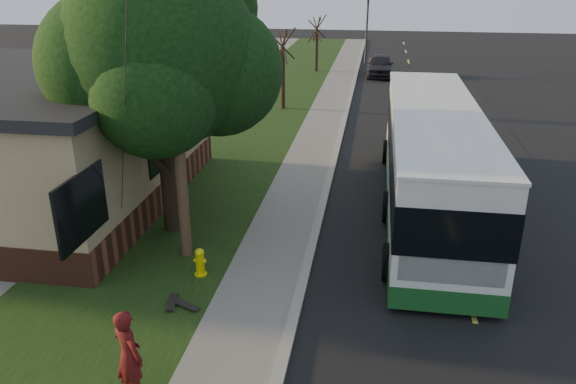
# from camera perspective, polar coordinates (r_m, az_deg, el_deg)

# --- Properties ---
(ground) EXTENTS (120.00, 120.00, 0.00)m
(ground) POSITION_cam_1_polar(r_m,az_deg,el_deg) (14.08, 1.46, -9.47)
(ground) COLOR black
(ground) RESTS_ON ground
(road) EXTENTS (8.00, 80.00, 0.01)m
(road) POSITION_cam_1_polar(r_m,az_deg,el_deg) (23.24, 14.65, 2.84)
(road) COLOR black
(road) RESTS_ON ground
(curb) EXTENTS (0.25, 80.00, 0.12)m
(curb) POSITION_cam_1_polar(r_m,az_deg,el_deg) (23.14, 4.77, 3.57)
(curb) COLOR gray
(curb) RESTS_ON ground
(sidewalk) EXTENTS (2.00, 80.00, 0.08)m
(sidewalk) POSITION_cam_1_polar(r_m,az_deg,el_deg) (23.24, 2.31, 3.65)
(sidewalk) COLOR slate
(sidewalk) RESTS_ON ground
(grass_verge) EXTENTS (5.00, 80.00, 0.07)m
(grass_verge) POSITION_cam_1_polar(r_m,az_deg,el_deg) (23.88, -6.08, 4.04)
(grass_verge) COLOR black
(grass_verge) RESTS_ON ground
(building_lot) EXTENTS (15.00, 80.00, 0.04)m
(building_lot) POSITION_cam_1_polar(r_m,az_deg,el_deg) (28.12, -26.25, 4.60)
(building_lot) COLOR slate
(building_lot) RESTS_ON ground
(fire_hydrant) EXTENTS (0.32, 0.32, 0.74)m
(fire_hydrant) POSITION_cam_1_polar(r_m,az_deg,el_deg) (14.38, -8.92, -7.04)
(fire_hydrant) COLOR yellow
(fire_hydrant) RESTS_ON grass_verge
(utility_pole) EXTENTS (2.86, 3.21, 9.07)m
(utility_pole) POSITION_cam_1_polar(r_m,az_deg,el_deg) (14.05, -11.50, 10.41)
(utility_pole) COLOR #473321
(utility_pole) RESTS_ON ground
(leafy_tree) EXTENTS (6.30, 6.00, 7.80)m
(leafy_tree) POSITION_cam_1_polar(r_m,az_deg,el_deg) (15.79, -12.61, 13.55)
(leafy_tree) COLOR black
(leafy_tree) RESTS_ON grass_verge
(bare_tree_near) EXTENTS (1.38, 1.21, 4.31)m
(bare_tree_near) POSITION_cam_1_polar(r_m,az_deg,el_deg) (30.78, -0.54, 12.28)
(bare_tree_near) COLOR black
(bare_tree_near) RESTS_ON grass_verge
(bare_tree_far) EXTENTS (1.38, 1.21, 4.03)m
(bare_tree_far) POSITION_cam_1_polar(r_m,az_deg,el_deg) (42.49, 2.92, 14.75)
(bare_tree_far) COLOR black
(bare_tree_far) RESTS_ON grass_verge
(traffic_signal) EXTENTS (0.18, 0.22, 5.50)m
(traffic_signal) POSITION_cam_1_polar(r_m,az_deg,el_deg) (46.11, 8.03, 16.59)
(traffic_signal) COLOR #2D2D30
(traffic_signal) RESTS_ON ground
(transit_bus) EXTENTS (2.86, 12.40, 3.35)m
(transit_bus) POSITION_cam_1_polar(r_m,az_deg,el_deg) (18.09, 14.39, 3.39)
(transit_bus) COLOR silver
(transit_bus) RESTS_ON ground
(skateboarder) EXTENTS (0.80, 0.73, 1.83)m
(skateboarder) POSITION_cam_1_polar(r_m,az_deg,el_deg) (10.64, -15.88, -15.70)
(skateboarder) COLOR #4E0F0F
(skateboarder) RESTS_ON grass_verge
(skateboard_main) EXTENTS (0.32, 0.76, 0.07)m
(skateboard_main) POSITION_cam_1_polar(r_m,az_deg,el_deg) (13.50, -11.66, -10.87)
(skateboard_main) COLOR black
(skateboard_main) RESTS_ON grass_verge
(skateboard_spare) EXTENTS (0.74, 0.47, 0.07)m
(skateboard_spare) POSITION_cam_1_polar(r_m,az_deg,el_deg) (13.33, -10.33, -11.24)
(skateboard_spare) COLOR black
(skateboard_spare) RESTS_ON grass_verge
(dumpster) EXTENTS (1.75, 1.59, 1.27)m
(dumpster) POSITION_cam_1_polar(r_m,az_deg,el_deg) (18.82, -24.55, -0.85)
(dumpster) COLOR #13331D
(dumpster) RESTS_ON building_lot
(distant_car) EXTENTS (1.91, 4.57, 1.55)m
(distant_car) POSITION_cam_1_polar(r_m,az_deg,el_deg) (41.54, 9.31, 12.61)
(distant_car) COLOR black
(distant_car) RESTS_ON ground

